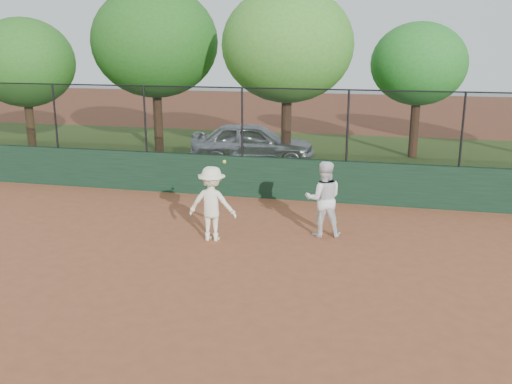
% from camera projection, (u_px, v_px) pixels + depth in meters
% --- Properties ---
extents(ground, '(80.00, 80.00, 0.00)m').
position_uv_depth(ground, '(191.00, 277.00, 11.15)').
color(ground, '#964E30').
rests_on(ground, ground).
extents(back_wall, '(26.00, 0.20, 1.20)m').
position_uv_depth(back_wall, '(259.00, 177.00, 16.64)').
color(back_wall, '#17331F').
rests_on(back_wall, ground).
extents(grass_strip, '(36.00, 12.00, 0.01)m').
position_uv_depth(grass_strip, '(293.00, 157.00, 22.43)').
color(grass_strip, '#2F4B17').
rests_on(grass_strip, ground).
extents(parked_car, '(4.75, 2.38, 1.55)m').
position_uv_depth(parked_car, '(253.00, 143.00, 21.11)').
color(parked_car, silver).
rests_on(parked_car, ground).
extents(player_second, '(1.00, 0.85, 1.80)m').
position_uv_depth(player_second, '(323.00, 199.00, 13.31)').
color(player_second, white).
rests_on(player_second, ground).
extents(player_main, '(1.12, 0.65, 1.95)m').
position_uv_depth(player_main, '(212.00, 204.00, 13.02)').
color(player_main, white).
rests_on(player_main, ground).
extents(fence_assembly, '(26.00, 0.06, 2.00)m').
position_uv_depth(fence_assembly, '(258.00, 122.00, 16.22)').
color(fence_assembly, black).
rests_on(fence_assembly, back_wall).
extents(tree_0, '(4.15, 3.78, 5.38)m').
position_uv_depth(tree_0, '(24.00, 63.00, 23.13)').
color(tree_0, '#4A311A').
rests_on(tree_0, ground).
extents(tree_1, '(4.99, 4.54, 6.56)m').
position_uv_depth(tree_1, '(155.00, 42.00, 22.25)').
color(tree_1, '#402816').
rests_on(tree_1, ground).
extents(tree_2, '(4.60, 4.18, 6.30)m').
position_uv_depth(tree_2, '(287.00, 45.00, 19.72)').
color(tree_2, '#422917').
rests_on(tree_2, ground).
extents(tree_3, '(3.63, 3.30, 5.17)m').
position_uv_depth(tree_3, '(419.00, 64.00, 21.60)').
color(tree_3, '#412615').
rests_on(tree_3, ground).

